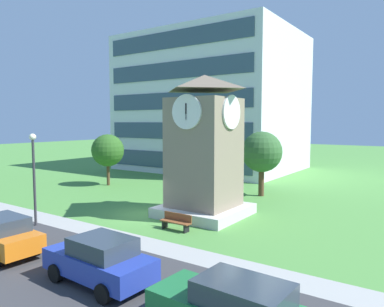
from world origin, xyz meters
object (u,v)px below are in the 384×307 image
park_bench (176,221)px  tree_by_building (108,150)px  street_lamp (34,168)px  parked_car_blue (100,260)px  tree_streetside (262,152)px  clock_tower (204,155)px  parked_car_orange (1,235)px

park_bench → tree_by_building: 15.65m
street_lamp → parked_car_blue: bearing=-18.9°
park_bench → tree_streetside: (0.02, 10.99, 2.96)m
street_lamp → parked_car_blue: (8.63, -2.95, -2.37)m
park_bench → parked_car_blue: 6.91m
clock_tower → parked_car_blue: (2.10, -10.14, -2.90)m
clock_tower → park_bench: clock_tower is taller
parked_car_orange → tree_by_building: bearing=122.3°
street_lamp → tree_streetside: bearing=64.6°
park_bench → tree_streetside: 11.38m
park_bench → street_lamp: street_lamp is taller
tree_streetside → parked_car_blue: 17.94m
tree_streetside → parked_car_blue: tree_streetside is taller
tree_by_building → tree_streetside: tree_streetside is taller
clock_tower → street_lamp: size_ratio=1.67×
clock_tower → street_lamp: 9.73m
park_bench → parked_car_blue: size_ratio=0.42×
clock_tower → parked_car_blue: size_ratio=1.98×
park_bench → street_lamp: 8.38m
parked_car_orange → parked_car_blue: (5.76, 0.48, 0.00)m
tree_streetside → tree_by_building: bearing=-165.7°
tree_streetside → parked_car_blue: size_ratio=1.16×
tree_by_building → parked_car_blue: size_ratio=1.08×
park_bench → tree_by_building: (-13.43, 7.56, 2.72)m
parked_car_blue → park_bench: bearing=103.9°
park_bench → tree_by_building: tree_by_building is taller
park_bench → street_lamp: size_ratio=0.35×
clock_tower → parked_car_orange: size_ratio=1.94×
tree_streetside → parked_car_orange: bearing=-102.8°
street_lamp → parked_car_blue: size_ratio=1.18×
clock_tower → parked_car_blue: bearing=-78.3°
park_bench → tree_streetside: tree_streetside is taller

